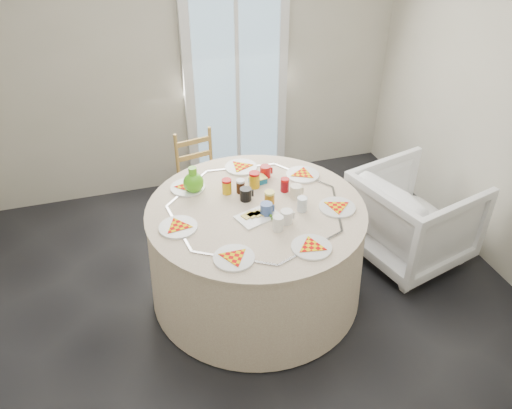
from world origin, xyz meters
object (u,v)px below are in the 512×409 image
object	(u,v)px
armchair	(413,216)
table	(256,252)
wooden_chair	(201,174)
green_pitcher	(193,180)

from	to	relation	value
armchair	table	bearing A→B (deg)	77.27
table	wooden_chair	size ratio (longest dim) A/B	1.89
table	wooden_chair	distance (m)	1.09
armchair	green_pitcher	world-z (taller)	green_pitcher
wooden_chair	green_pitcher	bearing A→B (deg)	-114.15
table	green_pitcher	xyz separation A→B (m)	(-0.37, 0.34, 0.49)
armchair	green_pitcher	xyz separation A→B (m)	(-1.71, 0.30, 0.48)
wooden_chair	green_pitcher	world-z (taller)	green_pitcher
green_pitcher	table	bearing A→B (deg)	-35.23
wooden_chair	green_pitcher	size ratio (longest dim) A/B	4.35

